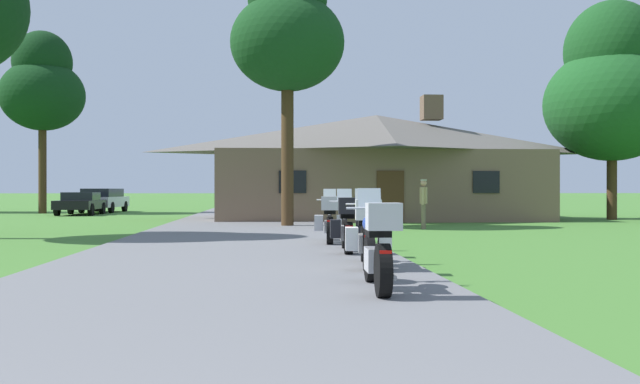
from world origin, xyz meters
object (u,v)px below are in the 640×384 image
at_px(motorcycle_white_third_in_row, 347,225).
at_px(tree_left_far, 42,86).
at_px(motorcycle_yellow_second_in_row, 367,234).
at_px(bystander_tan_shirt_near_lodge, 424,201).
at_px(motorcycle_yellow_farthest_in_row, 330,220).
at_px(tree_right_of_lodge, 612,88).
at_px(motorcycle_blue_nearest_to_camera, 377,246).
at_px(parked_white_suv_far_left, 103,199).
at_px(parked_black_sedan_far_left, 81,203).
at_px(tree_by_lodge_front, 287,30).

distance_m(motorcycle_white_third_in_row, tree_left_far, 30.98).
relative_size(motorcycle_yellow_second_in_row, bystander_tan_shirt_near_lodge, 1.24).
bearing_deg(motorcycle_yellow_farthest_in_row, tree_right_of_lodge, 49.61).
xyz_separation_m(motorcycle_blue_nearest_to_camera, parked_white_suv_far_left, (-11.14, 34.00, 0.16)).
bearing_deg(parked_black_sedan_far_left, tree_by_lodge_front, -51.60).
height_order(motorcycle_blue_nearest_to_camera, tree_left_far, tree_left_far).
relative_size(motorcycle_yellow_farthest_in_row, parked_black_sedan_far_left, 0.49).
distance_m(motorcycle_white_third_in_row, motorcycle_yellow_farthest_in_row, 2.56).
distance_m(bystander_tan_shirt_near_lodge, parked_black_sedan_far_left, 21.10).
relative_size(motorcycle_yellow_second_in_row, motorcycle_yellow_farthest_in_row, 1.00).
xyz_separation_m(parked_white_suv_far_left, parked_black_sedan_far_left, (-0.19, -4.38, -0.13)).
distance_m(tree_left_far, parked_black_sedan_far_left, 7.57).
height_order(motorcycle_blue_nearest_to_camera, motorcycle_yellow_farthest_in_row, same).
height_order(bystander_tan_shirt_near_lodge, tree_left_far, tree_left_far).
xyz_separation_m(motorcycle_yellow_second_in_row, motorcycle_white_third_in_row, (-0.01, 2.87, 0.00)).
bearing_deg(motorcycle_yellow_farthest_in_row, tree_left_far, 125.15).
bearing_deg(motorcycle_blue_nearest_to_camera, parked_white_suv_far_left, 109.89).
height_order(motorcycle_white_third_in_row, tree_right_of_lodge, tree_right_of_lodge).
distance_m(motorcycle_blue_nearest_to_camera, tree_left_far, 35.79).
relative_size(motorcycle_blue_nearest_to_camera, motorcycle_yellow_farthest_in_row, 1.00).
bearing_deg(tree_right_of_lodge, motorcycle_yellow_second_in_row, -125.42).
bearing_deg(tree_left_far, tree_right_of_lodge, -20.24).
bearing_deg(tree_by_lodge_front, motorcycle_blue_nearest_to_camera, -87.49).
relative_size(tree_left_far, parked_white_suv_far_left, 2.18).
xyz_separation_m(motorcycle_yellow_second_in_row, tree_by_lodge_front, (-0.96, 13.78, 6.40)).
xyz_separation_m(tree_by_lodge_front, tree_left_far, (-13.39, 15.76, 0.17)).
distance_m(motorcycle_blue_nearest_to_camera, parked_white_suv_far_left, 35.78).
distance_m(bystander_tan_shirt_near_lodge, parked_white_suv_far_left, 24.23).
bearing_deg(tree_by_lodge_front, motorcycle_yellow_second_in_row, -86.03).
distance_m(motorcycle_yellow_farthest_in_row, tree_by_lodge_front, 10.55).
bearing_deg(motorcycle_yellow_farthest_in_row, tree_by_lodge_front, 100.18).
bearing_deg(parked_black_sedan_far_left, motorcycle_yellow_second_in_row, -67.27).
xyz_separation_m(motorcycle_white_third_in_row, parked_white_suv_far_left, (-11.37, 28.44, 0.17)).
bearing_deg(bystander_tan_shirt_near_lodge, parked_white_suv_far_left, -122.86).
distance_m(motorcycle_yellow_second_in_row, motorcycle_white_third_in_row, 2.87).
distance_m(motorcycle_white_third_in_row, bystander_tan_shirt_near_lodge, 10.10).
distance_m(motorcycle_white_third_in_row, tree_right_of_lodge, 21.95).
height_order(motorcycle_yellow_second_in_row, tree_left_far, tree_left_far).
bearing_deg(tree_by_lodge_front, tree_left_far, 130.35).
bearing_deg(motorcycle_blue_nearest_to_camera, motorcycle_yellow_farthest_in_row, 91.14).
xyz_separation_m(motorcycle_white_third_in_row, tree_by_lodge_front, (-0.94, 10.91, 6.40)).
relative_size(bystander_tan_shirt_near_lodge, tree_right_of_lodge, 0.17).
xyz_separation_m(motorcycle_blue_nearest_to_camera, motorcycle_white_third_in_row, (0.22, 5.56, -0.01)).
relative_size(motorcycle_blue_nearest_to_camera, motorcycle_yellow_second_in_row, 1.00).
xyz_separation_m(bystander_tan_shirt_near_lodge, tree_by_lodge_front, (-4.58, 1.50, 6.06)).
bearing_deg(motorcycle_white_third_in_row, bystander_tan_shirt_near_lodge, 71.74).
xyz_separation_m(motorcycle_yellow_farthest_in_row, tree_right_of_lodge, (13.81, 13.79, 5.25)).
bearing_deg(tree_by_lodge_front, tree_right_of_lodge, 20.39).
relative_size(tree_right_of_lodge, parked_white_suv_far_left, 2.07).
bearing_deg(bystander_tan_shirt_near_lodge, motorcycle_blue_nearest_to_camera, 4.40).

